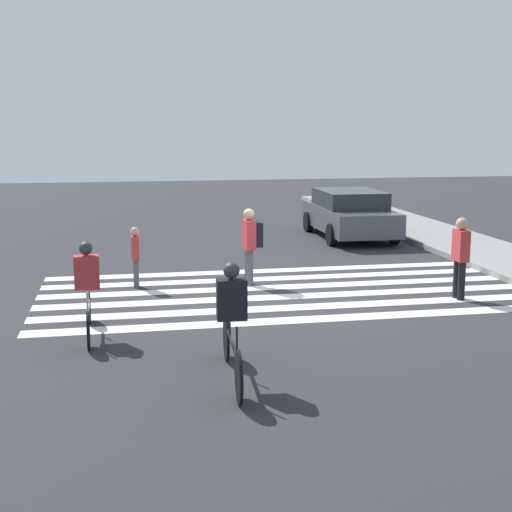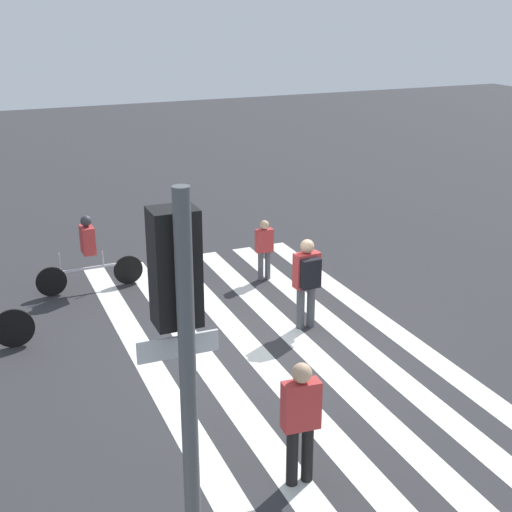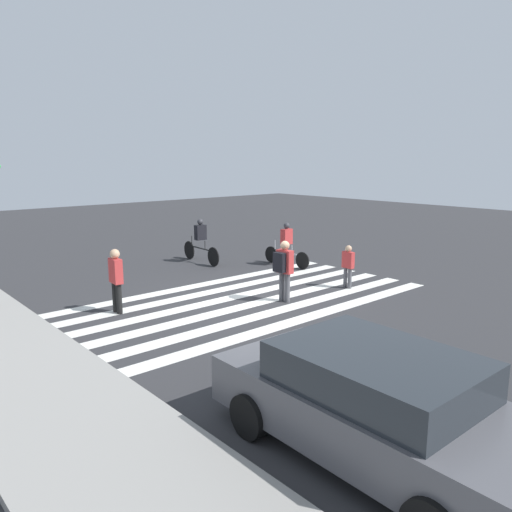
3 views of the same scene
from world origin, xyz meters
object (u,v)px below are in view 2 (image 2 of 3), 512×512
object	(u,v)px
traffic_light	(182,367)
pedestrian_child_with_backpack	(307,278)
pedestrian_adult_blue_shirt	(301,417)
cyclist_mid_street	(88,250)
pedestrian_adult_tall_backpack	(264,246)

from	to	relation	value
traffic_light	pedestrian_child_with_backpack	distance (m)	7.59
pedestrian_adult_blue_shirt	cyclist_mid_street	bearing A→B (deg)	-75.80
traffic_light	pedestrian_child_with_backpack	size ratio (longest dim) A/B	2.69
traffic_light	pedestrian_adult_tall_backpack	distance (m)	9.80
traffic_light	pedestrian_adult_tall_backpack	xyz separation A→B (m)	(-4.32, -8.46, -2.41)
pedestrian_adult_blue_shirt	pedestrian_child_with_backpack	bearing A→B (deg)	-113.06
traffic_light	pedestrian_adult_tall_backpack	size ratio (longest dim) A/B	3.45
pedestrian_adult_tall_backpack	cyclist_mid_street	xyz separation A→B (m)	(3.45, -0.85, 0.13)
pedestrian_adult_tall_backpack	cyclist_mid_street	distance (m)	3.56
pedestrian_adult_tall_backpack	cyclist_mid_street	size ratio (longest dim) A/B	0.60
traffic_light	pedestrian_adult_blue_shirt	world-z (taller)	traffic_light
traffic_light	pedestrian_child_with_backpack	world-z (taller)	traffic_light
traffic_light	cyclist_mid_street	xyz separation A→B (m)	(-0.87, -9.31, -2.28)
traffic_light	pedestrian_adult_blue_shirt	size ratio (longest dim) A/B	2.75
pedestrian_adult_blue_shirt	pedestrian_child_with_backpack	distance (m)	4.34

